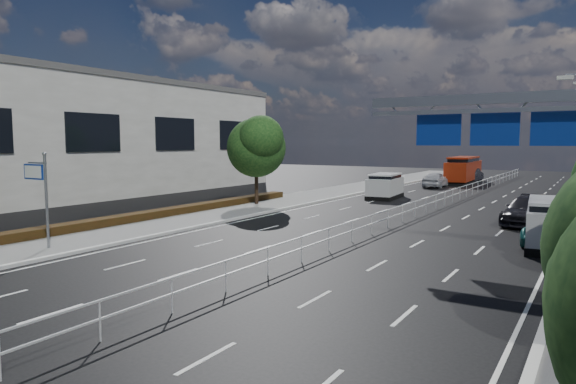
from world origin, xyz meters
The scene contains 17 objects.
ground centered at (0.00, 0.00, 0.00)m, with size 160.00×160.00×0.00m, color black.
sidewalk_near centered at (-11.50, 0.00, 0.07)m, with size 5.00×140.00×0.14m, color slate.
kerb_near centered at (-9.00, 0.00, 0.07)m, with size 0.25×140.00×0.15m, color silver.
kerb_far centered at (9.00, 0.00, 0.07)m, with size 0.25×140.00×0.15m, color silver.
median_fence centered at (0.00, 22.50, 0.53)m, with size 0.05×85.00×1.02m.
hedge_near centered at (-13.30, 5.00, 0.36)m, with size 1.00×36.00×0.44m, color black.
toilet_sign centered at (-10.95, 0.00, 2.94)m, with size 1.62×0.18×4.34m.
overhead_gantry centered at (6.74, 10.05, 5.61)m, with size 10.24×0.38×7.45m.
near_building centered at (-30.00, 18.00, 5.00)m, with size 12.00×38.00×10.00m, color #B9B3A6.
near_tree_back centered at (-11.94, 17.97, 4.61)m, with size 4.84×4.51×6.69m.
white_minivan centered at (-5.57, 27.79, 1.03)m, with size 2.56×5.03×2.11m.
red_bus centered at (-3.70, 47.97, 1.60)m, with size 2.86×10.36×3.07m.
near_car_silver centered at (-4.94, 40.70, 0.83)m, with size 1.96×4.86×1.66m, color #B1B2B8.
near_car_dark centered at (-3.33, 50.61, 0.83)m, with size 1.75×5.01×1.65m, color black.
silver_minivan centered at (8.30, 12.36, 1.08)m, with size 2.73×5.47×2.19m.
parked_car_teal centered at (8.30, 13.04, 0.70)m, with size 2.34×5.07×1.41m, color #19736C.
parked_car_dark centered at (6.50, 19.00, 0.80)m, with size 2.23×5.49×1.59m, color black.
Camera 1 is at (10.03, -13.36, 4.75)m, focal length 32.00 mm.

